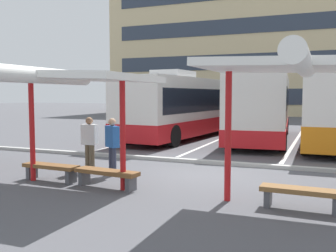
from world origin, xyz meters
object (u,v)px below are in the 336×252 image
coach_bus_2 (334,110)px  waiting_shelter_2 (304,69)px  waiting_passenger_2 (112,142)px  coach_bus_0 (184,108)px  waiting_shelter_1 (67,79)px  coach_bus_1 (262,108)px  waiting_passenger_1 (90,140)px  bench_1 (51,169)px  bench_2 (107,174)px  bench_3 (301,194)px

coach_bus_2 → waiting_shelter_2: size_ratio=2.55×
waiting_shelter_2 → waiting_passenger_2: (-5.23, 1.65, -1.87)m
coach_bus_0 → waiting_passenger_2: bearing=-82.2°
waiting_passenger_2 → waiting_shelter_1: bearing=-98.5°
coach_bus_1 → waiting_shelter_2: coach_bus_1 is taller
coach_bus_1 → waiting_shelter_1: coach_bus_1 is taller
coach_bus_0 → waiting_shelter_2: 13.33m
coach_bus_0 → waiting_passenger_2: coach_bus_0 is taller
coach_bus_0 → waiting_passenger_1: bearing=-87.5°
coach_bus_2 → waiting_shelter_1: size_ratio=2.34×
bench_1 → bench_2: size_ratio=0.94×
waiting_shelter_2 → bench_2: bearing=176.7°
waiting_shelter_1 → waiting_shelter_2: waiting_shelter_2 is taller
waiting_shelter_1 → bench_3: size_ratio=3.00×
waiting_shelter_1 → waiting_passenger_2: bearing=81.5°
coach_bus_1 → waiting_shelter_2: 12.27m
coach_bus_2 → bench_1: 13.52m
bench_1 → waiting_shelter_2: bearing=-3.3°
coach_bus_1 → bench_2: 11.94m
coach_bus_0 → bench_2: bearing=-80.0°
waiting_shelter_1 → coach_bus_0: bearing=95.4°
waiting_passenger_1 → waiting_passenger_2: size_ratio=1.00×
waiting_shelter_2 → bench_3: size_ratio=2.76×
waiting_shelter_1 → bench_2: (0.90, 0.31, -2.37)m
bench_3 → bench_2: bearing=178.2°
coach_bus_0 → bench_3: (6.58, -11.41, -1.29)m
waiting_shelter_1 → waiting_passenger_1: size_ratio=2.93×
coach_bus_0 → coach_bus_1: 4.06m
coach_bus_0 → waiting_shelter_2: bearing=-60.3°
coach_bus_1 → waiting_passenger_2: 10.67m
waiting_shelter_1 → waiting_passenger_2: size_ratio=2.93×
bench_3 → coach_bus_1: bearing=102.1°
waiting_passenger_1 → coach_bus_2: bearing=54.7°
waiting_shelter_1 → waiting_shelter_2: bearing=0.5°
waiting_passenger_2 → coach_bus_0: bearing=97.8°
bench_2 → waiting_passenger_1: (-1.57, 1.61, 0.61)m
waiting_passenger_1 → waiting_shelter_2: bearing=-17.0°
waiting_shelter_2 → bench_3: (0.00, 0.12, -2.48)m
bench_1 → coach_bus_0: bearing=91.0°
waiting_shelter_1 → waiting_passenger_2: (0.25, 1.70, -1.76)m
bench_2 → waiting_shelter_2: (4.58, -0.27, 2.48)m
coach_bus_1 → bench_1: size_ratio=6.54×
coach_bus_1 → waiting_shelter_1: bearing=-103.8°
waiting_shelter_2 → waiting_passenger_1: bearing=163.0°
bench_1 → waiting_passenger_2: 1.83m
bench_2 → waiting_shelter_2: 5.22m
coach_bus_0 → waiting_passenger_1: (0.43, -9.65, -0.67)m
coach_bus_1 → bench_2: bearing=-99.9°
coach_bus_2 → waiting_shelter_2: bearing=-94.0°
coach_bus_0 → bench_1: 11.24m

